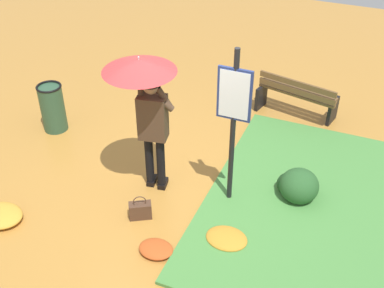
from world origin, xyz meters
name	(u,v)px	position (x,y,z in m)	size (l,w,h in m)	color
ground_plane	(170,190)	(0.00, 0.00, 0.00)	(18.00, 18.00, 0.00)	#B27A33
person_with_umbrella	(145,92)	(0.30, 0.00, 1.55)	(0.96, 0.96, 2.04)	black
info_sign_post	(234,112)	(-0.86, -0.13, 1.44)	(0.44, 0.07, 2.30)	black
handbag	(140,210)	(0.12, 0.67, 0.13)	(0.33, 0.27, 0.37)	#4C3323
park_bench	(297,96)	(-1.20, -2.71, 0.40)	(1.42, 0.66, 0.75)	black
trash_bin	(53,108)	(2.47, -0.71, 0.42)	(0.42, 0.42, 0.83)	#2D5138
shrub_cluster	(297,186)	(-1.72, -0.53, 0.23)	(0.60, 0.54, 0.49)	#285628
leaf_pile_near_person	(0,215)	(1.84, 1.43, 0.07)	(0.63, 0.51, 0.14)	gold
leaf_pile_by_bench	(156,249)	(-0.34, 1.14, 0.05)	(0.44, 0.35, 0.10)	#B74C1E
leaf_pile_far_path	(227,238)	(-1.10, 0.64, 0.06)	(0.54, 0.43, 0.12)	#C68428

